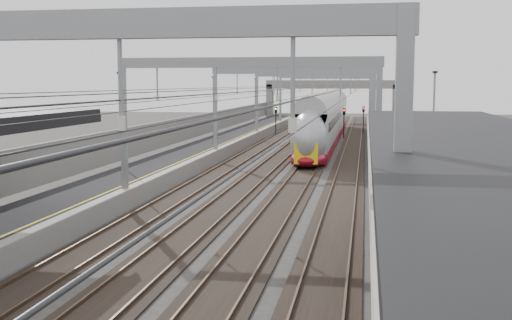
% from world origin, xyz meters
% --- Properties ---
extents(platform_left, '(4.00, 120.00, 1.00)m').
position_xyz_m(platform_left, '(-8.00, 45.00, 0.50)').
color(platform_left, black).
rests_on(platform_left, ground).
extents(platform_right, '(4.00, 120.00, 1.00)m').
position_xyz_m(platform_right, '(8.00, 45.00, 0.50)').
color(platform_right, black).
rests_on(platform_right, ground).
extents(tracks, '(11.40, 140.00, 0.20)m').
position_xyz_m(tracks, '(0.00, 45.00, 0.05)').
color(tracks, black).
rests_on(tracks, ground).
extents(overhead_line, '(13.00, 140.00, 6.60)m').
position_xyz_m(overhead_line, '(0.00, 51.62, 6.14)').
color(overhead_line, gray).
rests_on(overhead_line, platform_left).
extents(canopy_right, '(4.40, 30.00, 4.24)m').
position_xyz_m(canopy_right, '(8.03, 2.99, 5.09)').
color(canopy_right, black).
rests_on(canopy_right, platform_right).
extents(overbridge, '(22.00, 2.20, 6.90)m').
position_xyz_m(overbridge, '(0.00, 100.00, 5.31)').
color(overbridge, slate).
rests_on(overbridge, ground).
extents(wall_left, '(0.30, 120.00, 3.20)m').
position_xyz_m(wall_left, '(-11.20, 45.00, 1.60)').
color(wall_left, slate).
rests_on(wall_left, ground).
extents(wall_right, '(0.30, 120.00, 3.20)m').
position_xyz_m(wall_right, '(11.20, 45.00, 1.60)').
color(wall_right, slate).
rests_on(wall_right, ground).
extents(train, '(2.74, 49.88, 4.33)m').
position_xyz_m(train, '(1.50, 60.45, 2.12)').
color(train, maroon).
rests_on(train, ground).
extents(signal_green, '(0.32, 0.32, 3.48)m').
position_xyz_m(signal_green, '(-5.20, 69.44, 2.42)').
color(signal_green, black).
rests_on(signal_green, ground).
extents(signal_red_near, '(0.32, 0.32, 3.48)m').
position_xyz_m(signal_red_near, '(3.20, 66.79, 2.42)').
color(signal_red_near, black).
rests_on(signal_red_near, ground).
extents(signal_red_far, '(0.32, 0.32, 3.48)m').
position_xyz_m(signal_red_far, '(5.40, 73.58, 2.42)').
color(signal_red_far, black).
rests_on(signal_red_far, ground).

